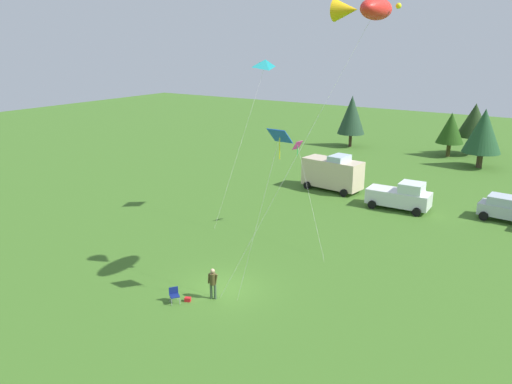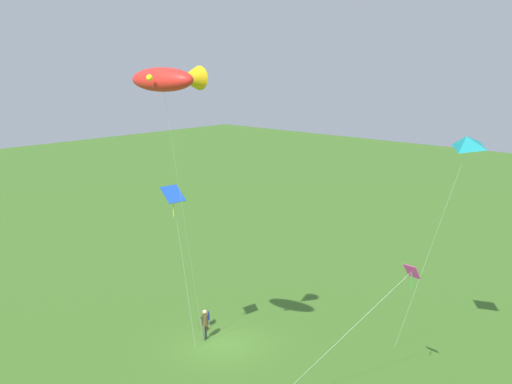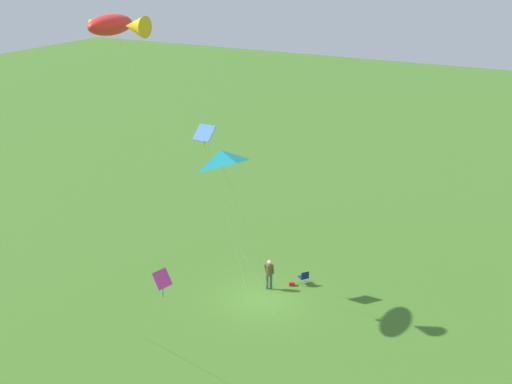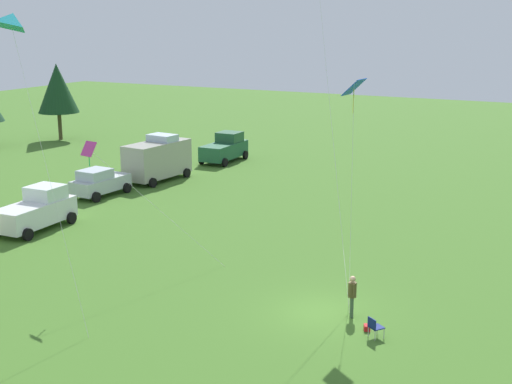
# 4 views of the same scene
# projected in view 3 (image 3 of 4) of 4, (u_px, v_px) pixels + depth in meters

# --- Properties ---
(ground_plane) EXTENTS (160.00, 160.00, 0.00)m
(ground_plane) POSITION_uv_depth(u_px,v_px,m) (262.00, 298.00, 38.72)
(ground_plane) COLOR #3E6C23
(person_kite_flyer) EXTENTS (0.55, 0.44, 1.74)m
(person_kite_flyer) POSITION_uv_depth(u_px,v_px,m) (269.00, 272.00, 39.42)
(person_kite_flyer) COLOR #3C533A
(person_kite_flyer) RESTS_ON ground
(folding_chair) EXTENTS (0.67, 0.67, 0.82)m
(folding_chair) POSITION_uv_depth(u_px,v_px,m) (304.00, 277.00, 40.10)
(folding_chair) COLOR navy
(folding_chair) RESTS_ON ground
(backpack_on_grass) EXTENTS (0.38, 0.34, 0.22)m
(backpack_on_grass) POSITION_uv_depth(u_px,v_px,m) (292.00, 284.00, 40.09)
(backpack_on_grass) COLOR red
(backpack_on_grass) RESTS_ON ground
(kite_large_fish) EXTENTS (7.10, 6.01, 15.08)m
(kite_large_fish) POSITION_uv_depth(u_px,v_px,m) (116.00, 25.00, 33.87)
(kite_large_fish) COLOR red
(kite_large_fish) RESTS_ON ground
(kite_diamond_rainbow) EXTENTS (4.68, 4.67, 6.46)m
(kite_diamond_rainbow) POSITION_uv_depth(u_px,v_px,m) (161.00, 282.00, 27.56)
(kite_diamond_rainbow) COLOR #D33896
(kite_diamond_rainbow) RESTS_ON ground
(kite_diamond_blue) EXTENTS (2.56, 1.22, 9.25)m
(kite_diamond_blue) POSITION_uv_depth(u_px,v_px,m) (205.00, 137.00, 37.19)
(kite_diamond_blue) COLOR blue
(kite_diamond_blue) RESTS_ON ground
(kite_delta_teal) EXTENTS (2.47, 5.19, 12.06)m
(kite_delta_teal) POSITION_uv_depth(u_px,v_px,m) (221.00, 158.00, 23.47)
(kite_delta_teal) COLOR teal
(kite_delta_teal) RESTS_ON ground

